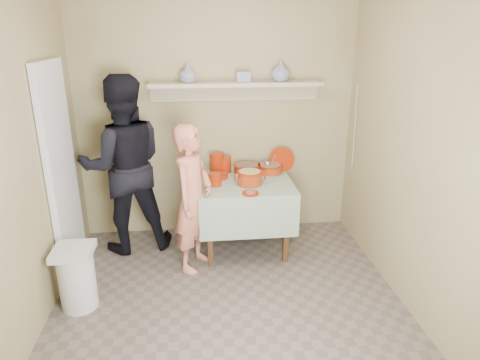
{
  "coord_description": "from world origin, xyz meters",
  "views": [
    {
      "loc": [
        -0.24,
        -2.88,
        2.26
      ],
      "look_at": [
        0.15,
        0.75,
        0.95
      ],
      "focal_mm": 32.0,
      "sensor_mm": 36.0,
      "label": 1
    }
  ],
  "objects": [
    {
      "name": "ground",
      "position": [
        0.0,
        0.0,
        0.0
      ],
      "size": [
        3.5,
        3.5,
        0.0
      ],
      "primitive_type": "plane",
      "color": "#61564C",
      "rests_on": "ground"
    },
    {
      "name": "tile_panel",
      "position": [
        -1.46,
        0.95,
        1.0
      ],
      "size": [
        0.06,
        0.7,
        2.0
      ],
      "primitive_type": "cube",
      "color": "silver",
      "rests_on": "ground"
    },
    {
      "name": "plate_stack_a",
      "position": [
        -0.01,
        1.56,
        0.87
      ],
      "size": [
        0.16,
        0.16,
        0.21
      ],
      "primitive_type": "cylinder",
      "color": "maroon",
      "rests_on": "serving_table"
    },
    {
      "name": "plate_stack_b",
      "position": [
        0.06,
        1.54,
        0.85
      ],
      "size": [
        0.15,
        0.15,
        0.18
      ],
      "primitive_type": "cylinder",
      "color": "maroon",
      "rests_on": "serving_table"
    },
    {
      "name": "bowl_stack",
      "position": [
        -0.06,
        1.14,
        0.83
      ],
      "size": [
        0.13,
        0.13,
        0.13
      ],
      "primitive_type": "cylinder",
      "color": "maroon",
      "rests_on": "serving_table"
    },
    {
      "name": "empty_bowl",
      "position": [
        -0.0,
        1.36,
        0.79
      ],
      "size": [
        0.18,
        0.18,
        0.05
      ],
      "primitive_type": "cylinder",
      "color": "maroon",
      "rests_on": "serving_table"
    },
    {
      "name": "propped_lid",
      "position": [
        0.7,
        1.55,
        0.88
      ],
      "size": [
        0.28,
        0.13,
        0.26
      ],
      "primitive_type": "cylinder",
      "rotation": [
        1.19,
        0.0,
        -0.05
      ],
      "color": "maroon",
      "rests_on": "serving_table"
    },
    {
      "name": "vase_right",
      "position": [
        0.67,
        1.63,
        1.83
      ],
      "size": [
        0.21,
        0.21,
        0.21
      ],
      "primitive_type": "imported",
      "rotation": [
        0.0,
        0.0,
        -0.06
      ],
      "color": "navy",
      "rests_on": "wall_shelf"
    },
    {
      "name": "vase_left",
      "position": [
        -0.29,
        1.61,
        1.81
      ],
      "size": [
        0.23,
        0.23,
        0.19
      ],
      "primitive_type": "imported",
      "rotation": [
        0.0,
        0.0,
        0.38
      ],
      "color": "navy",
      "rests_on": "wall_shelf"
    },
    {
      "name": "ceramic_box",
      "position": [
        0.28,
        1.63,
        1.77
      ],
      "size": [
        0.15,
        0.11,
        0.1
      ],
      "primitive_type": "cube",
      "rotation": [
        0.0,
        0.0,
        0.05
      ],
      "color": "navy",
      "rests_on": "wall_shelf"
    },
    {
      "name": "person_cook",
      "position": [
        -0.28,
        0.91,
        0.72
      ],
      "size": [
        0.54,
        0.62,
        1.44
      ],
      "primitive_type": "imported",
      "rotation": [
        0.0,
        0.0,
        1.11
      ],
      "color": "#CA7157",
      "rests_on": "ground"
    },
    {
      "name": "person_helper",
      "position": [
        -0.98,
        1.38,
        0.92
      ],
      "size": [
        1.02,
        0.87,
        1.84
      ],
      "primitive_type": "imported",
      "rotation": [
        0.0,
        0.0,
        -2.93
      ],
      "color": "black",
      "rests_on": "ground"
    },
    {
      "name": "room_shell",
      "position": [
        0.0,
        0.0,
        1.61
      ],
      "size": [
        3.04,
        3.54,
        2.62
      ],
      "color": "#9C9060",
      "rests_on": "ground"
    },
    {
      "name": "serving_table",
      "position": [
        0.25,
        1.28,
        0.64
      ],
      "size": [
        0.97,
        0.97,
        0.76
      ],
      "color": "#4C2D16",
      "rests_on": "ground"
    },
    {
      "name": "cazuela_meat_a",
      "position": [
        0.31,
        1.5,
        0.82
      ],
      "size": [
        0.3,
        0.3,
        0.1
      ],
      "color": "maroon",
      "rests_on": "serving_table"
    },
    {
      "name": "cazuela_meat_b",
      "position": [
        0.56,
        1.47,
        0.82
      ],
      "size": [
        0.28,
        0.28,
        0.1
      ],
      "color": "maroon",
      "rests_on": "serving_table"
    },
    {
      "name": "ladle",
      "position": [
        0.53,
        1.46,
        0.87
      ],
      "size": [
        0.08,
        0.26,
        0.19
      ],
      "color": "silver",
      "rests_on": "cazuela_meat_b"
    },
    {
      "name": "cazuela_rice",
      "position": [
        0.29,
        1.13,
        0.85
      ],
      "size": [
        0.33,
        0.25,
        0.14
      ],
      "color": "maroon",
      "rests_on": "serving_table"
    },
    {
      "name": "front_plate",
      "position": [
        0.26,
        0.86,
        0.77
      ],
      "size": [
        0.16,
        0.16,
        0.03
      ],
      "color": "maroon",
      "rests_on": "serving_table"
    },
    {
      "name": "wall_shelf",
      "position": [
        0.2,
        1.65,
        1.67
      ],
      "size": [
        1.8,
        0.25,
        0.21
      ],
      "color": "tan",
      "rests_on": "room_shell"
    },
    {
      "name": "trash_bin",
      "position": [
        -1.27,
        0.34,
        0.28
      ],
      "size": [
        0.32,
        0.32,
        0.56
      ],
      "color": "silver",
      "rests_on": "ground"
    },
    {
      "name": "electrical_cord",
      "position": [
        1.47,
        1.48,
        1.25
      ],
      "size": [
        0.01,
        0.05,
        0.9
      ],
      "color": "silver",
      "rests_on": "wall_shelf"
    }
  ]
}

